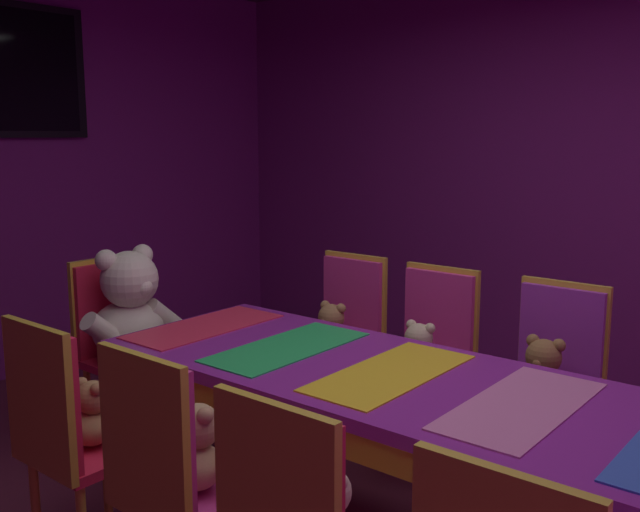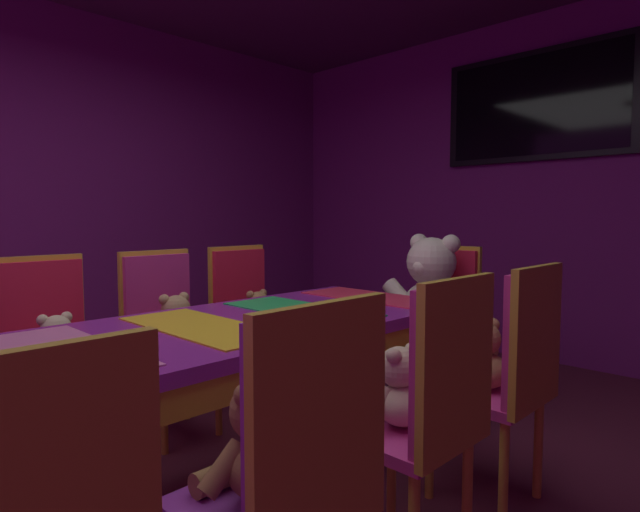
# 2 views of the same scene
# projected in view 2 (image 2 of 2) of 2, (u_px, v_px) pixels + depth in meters

# --- Properties ---
(ground_plane) EXTENTS (7.90, 7.90, 0.00)m
(ground_plane) POSITION_uv_depth(u_px,v_px,m) (205.00, 509.00, 2.09)
(ground_plane) COLOR #591E33
(wall_back) EXTENTS (5.20, 0.12, 2.80)m
(wall_back) POSITION_uv_depth(u_px,v_px,m) (538.00, 188.00, 4.27)
(wall_back) COLOR #721E72
(wall_back) RESTS_ON ground_plane
(wall_left) EXTENTS (0.12, 6.40, 2.80)m
(wall_left) POSITION_uv_depth(u_px,v_px,m) (2.00, 185.00, 3.80)
(wall_left) COLOR #721E72
(wall_left) RESTS_ON ground_plane
(banquet_table) EXTENTS (0.90, 2.48, 0.75)m
(banquet_table) POSITION_uv_depth(u_px,v_px,m) (202.00, 349.00, 2.05)
(banquet_table) COLOR purple
(banquet_table) RESTS_ON ground_plane
(chair_left_1) EXTENTS (0.42, 0.41, 0.98)m
(chair_left_1) POSITION_uv_depth(u_px,v_px,m) (46.00, 339.00, 2.46)
(chair_left_1) COLOR red
(chair_left_1) RESTS_ON ground_plane
(teddy_left_1) EXTENTS (0.23, 0.29, 0.27)m
(teddy_left_1) POSITION_uv_depth(u_px,v_px,m) (57.00, 348.00, 2.37)
(teddy_left_1) COLOR beige
(teddy_left_1) RESTS_ON chair_left_1
(chair_left_2) EXTENTS (0.42, 0.41, 0.98)m
(chair_left_2) POSITION_uv_depth(u_px,v_px,m) (163.00, 322.00, 2.85)
(chair_left_2) COLOR #CC338C
(chair_left_2) RESTS_ON ground_plane
(teddy_left_2) EXTENTS (0.25, 0.33, 0.31)m
(teddy_left_2) POSITION_uv_depth(u_px,v_px,m) (177.00, 327.00, 2.75)
(teddy_left_2) COLOR tan
(teddy_left_2) RESTS_ON chair_left_2
(chair_left_3) EXTENTS (0.42, 0.41, 0.98)m
(chair_left_3) POSITION_uv_depth(u_px,v_px,m) (245.00, 308.00, 3.28)
(chair_left_3) COLOR red
(chair_left_3) RESTS_ON ground_plane
(teddy_left_3) EXTENTS (0.22, 0.28, 0.26)m
(teddy_left_3) POSITION_uv_depth(u_px,v_px,m) (259.00, 315.00, 3.18)
(teddy_left_3) COLOR #9E7247
(teddy_left_3) RESTS_ON chair_left_3
(chair_right_1) EXTENTS (0.42, 0.41, 0.98)m
(chair_right_1) POSITION_uv_depth(u_px,v_px,m) (299.00, 464.00, 1.22)
(chair_right_1) COLOR purple
(chair_right_1) RESTS_ON ground_plane
(teddy_right_1) EXTENTS (0.26, 0.33, 0.31)m
(teddy_right_1) POSITION_uv_depth(u_px,v_px,m) (259.00, 446.00, 1.32)
(teddy_right_1) COLOR olive
(teddy_right_1) RESTS_ON chair_right_1
(chair_right_2) EXTENTS (0.42, 0.41, 0.98)m
(chair_right_2) POSITION_uv_depth(u_px,v_px,m) (434.00, 396.00, 1.67)
(chair_right_2) COLOR #CC338C
(chair_right_2) RESTS_ON ground_plane
(teddy_right_2) EXTENTS (0.23, 0.30, 0.28)m
(teddy_right_2) POSITION_uv_depth(u_px,v_px,m) (398.00, 391.00, 1.77)
(teddy_right_2) COLOR beige
(teddy_right_2) RESTS_ON chair_right_2
(chair_right_3) EXTENTS (0.42, 0.41, 0.98)m
(chair_right_3) POSITION_uv_depth(u_px,v_px,m) (516.00, 363.00, 2.06)
(chair_right_3) COLOR #CC338C
(chair_right_3) RESTS_ON ground_plane
(teddy_right_3) EXTENTS (0.24, 0.31, 0.29)m
(teddy_right_3) POSITION_uv_depth(u_px,v_px,m) (481.00, 359.00, 2.16)
(teddy_right_3) COLOR #9E7247
(teddy_right_3) RESTS_ON chair_right_3
(throne_chair) EXTENTS (0.41, 0.42, 0.98)m
(throne_chair) POSITION_uv_depth(u_px,v_px,m) (444.00, 307.00, 3.32)
(throne_chair) COLOR red
(throne_chair) RESTS_ON ground_plane
(king_teddy_bear) EXTENTS (0.64, 0.50, 0.60)m
(king_teddy_bear) POSITION_uv_depth(u_px,v_px,m) (430.00, 291.00, 3.19)
(king_teddy_bear) COLOR silver
(king_teddy_bear) RESTS_ON throne_chair
(wall_tv) EXTENTS (1.50, 0.06, 0.87)m
(wall_tv) POSITION_uv_depth(u_px,v_px,m) (536.00, 106.00, 4.15)
(wall_tv) COLOR black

